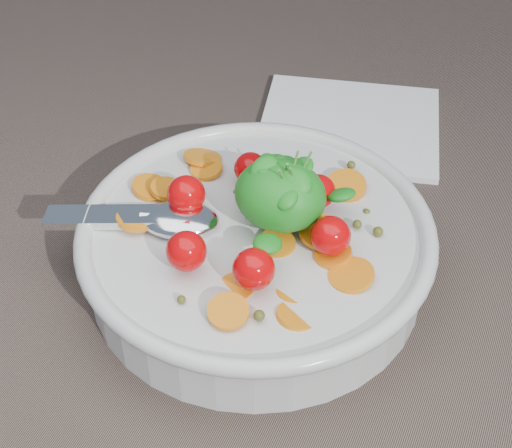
% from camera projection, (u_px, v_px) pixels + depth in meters
% --- Properties ---
extents(ground, '(6.00, 6.00, 0.00)m').
position_uv_depth(ground, '(236.00, 280.00, 0.56)').
color(ground, brown).
rests_on(ground, ground).
extents(bowl, '(0.26, 0.25, 0.10)m').
position_uv_depth(bowl, '(256.00, 247.00, 0.54)').
color(bowl, silver).
rests_on(bowl, ground).
extents(napkin, '(0.18, 0.17, 0.01)m').
position_uv_depth(napkin, '(349.00, 125.00, 0.69)').
color(napkin, white).
rests_on(napkin, ground).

